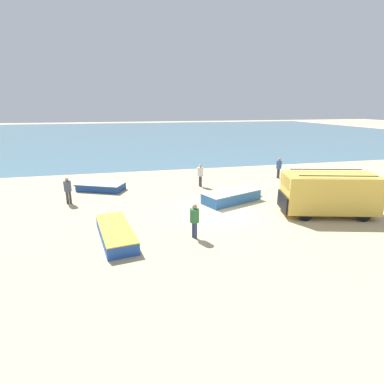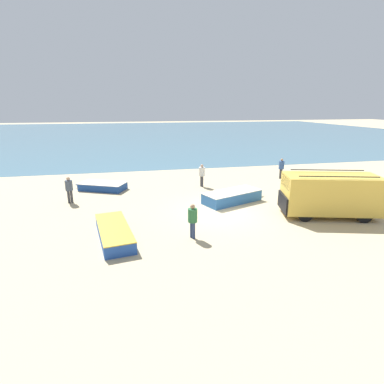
{
  "view_description": "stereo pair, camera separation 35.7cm",
  "coord_description": "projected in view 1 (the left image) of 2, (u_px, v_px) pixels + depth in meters",
  "views": [
    {
      "loc": [
        -5.15,
        -15.06,
        5.78
      ],
      "look_at": [
        -1.37,
        0.98,
        1.0
      ],
      "focal_mm": 28.0,
      "sensor_mm": 36.0,
      "label": 1
    },
    {
      "loc": [
        -4.8,
        -15.14,
        5.78
      ],
      "look_at": [
        -1.37,
        0.98,
        1.0
      ],
      "focal_mm": 28.0,
      "sensor_mm": 36.0,
      "label": 2
    }
  ],
  "objects": [
    {
      "name": "fishing_rowboat_0",
      "position": [
        115.0,
        232.0,
        13.54
      ],
      "size": [
        1.94,
        4.88,
        0.56
      ],
      "rotation": [
        0.0,
        0.0,
        1.74
      ],
      "color": "#234CA3",
      "rests_on": "ground_plane"
    },
    {
      "name": "parked_van",
      "position": [
        329.0,
        193.0,
        16.1
      ],
      "size": [
        5.24,
        3.25,
        2.4
      ],
      "rotation": [
        0.0,
        0.0,
        2.87
      ],
      "color": "gold",
      "rests_on": "ground_plane"
    },
    {
      "name": "fisherman_2",
      "position": [
        200.0,
        173.0,
        21.89
      ],
      "size": [
        0.44,
        0.44,
        1.67
      ],
      "rotation": [
        0.0,
        0.0,
        3.38
      ],
      "color": "#38383D",
      "rests_on": "ground_plane"
    },
    {
      "name": "fishing_rowboat_2",
      "position": [
        100.0,
        187.0,
        21.11
      ],
      "size": [
        3.87,
        2.69,
        0.52
      ],
      "rotation": [
        0.0,
        0.0,
        2.7
      ],
      "color": "navy",
      "rests_on": "ground_plane"
    },
    {
      "name": "sea_water",
      "position": [
        145.0,
        133.0,
        65.44
      ],
      "size": [
        120.0,
        80.0,
        0.01
      ],
      "primitive_type": "cube",
      "color": "#477084",
      "rests_on": "ground_plane"
    },
    {
      "name": "fisherman_0",
      "position": [
        195.0,
        218.0,
        13.3
      ],
      "size": [
        0.42,
        0.42,
        1.61
      ],
      "rotation": [
        0.0,
        0.0,
        0.39
      ],
      "color": "navy",
      "rests_on": "ground_plane"
    },
    {
      "name": "ground_plane",
      "position": [
        220.0,
        212.0,
        16.82
      ],
      "size": [
        200.0,
        200.0,
        0.0
      ],
      "primitive_type": "plane",
      "color": "tan"
    },
    {
      "name": "fishing_rowboat_1",
      "position": [
        233.0,
        196.0,
        18.66
      ],
      "size": [
        4.56,
        2.75,
        0.69
      ],
      "rotation": [
        0.0,
        0.0,
        0.38
      ],
      "color": "#2D66AD",
      "rests_on": "ground_plane"
    },
    {
      "name": "fisherman_3",
      "position": [
        68.0,
        188.0,
        18.02
      ],
      "size": [
        0.43,
        0.43,
        1.64
      ],
      "rotation": [
        0.0,
        0.0,
        4.77
      ],
      "color": "#38383D",
      "rests_on": "ground_plane"
    },
    {
      "name": "fisherman_1",
      "position": [
        279.0,
        166.0,
        24.5
      ],
      "size": [
        0.43,
        0.43,
        1.65
      ],
      "rotation": [
        0.0,
        0.0,
        2.12
      ],
      "color": "#38383D",
      "rests_on": "ground_plane"
    }
  ]
}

